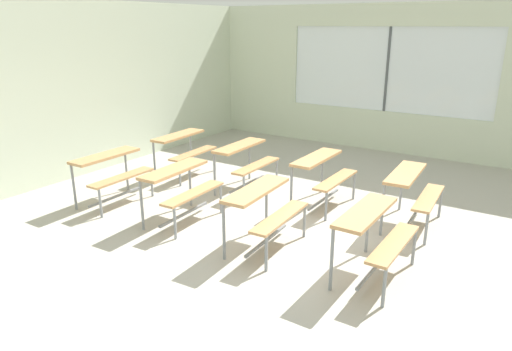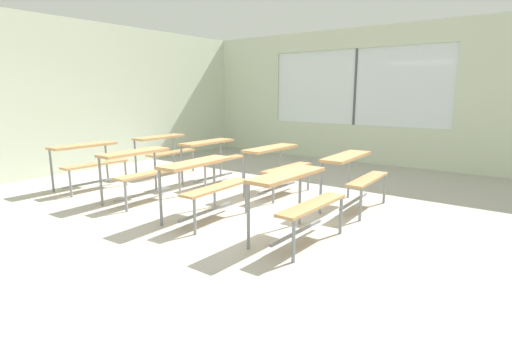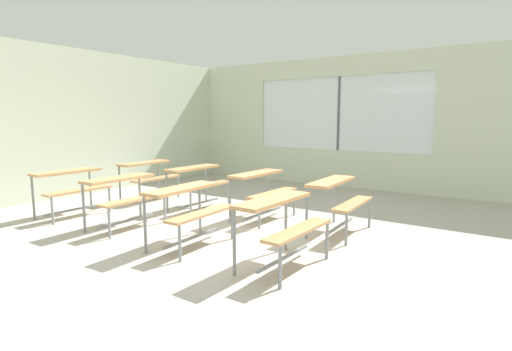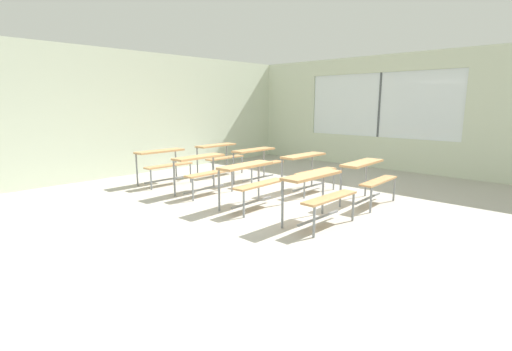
% 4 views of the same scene
% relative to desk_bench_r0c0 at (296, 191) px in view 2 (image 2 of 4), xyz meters
% --- Properties ---
extents(ground, '(10.00, 9.00, 0.05)m').
position_rel_desk_bench_r0c0_xyz_m(ground, '(0.23, 1.14, -0.59)').
color(ground, '#ADA89E').
extents(wall_back, '(10.00, 0.12, 3.00)m').
position_rel_desk_bench_r0c0_xyz_m(wall_back, '(0.23, 5.64, 0.94)').
color(wall_back, beige).
rests_on(wall_back, ground).
extents(wall_right, '(0.12, 9.00, 3.00)m').
position_rel_desk_bench_r0c0_xyz_m(wall_right, '(5.23, 1.01, 0.88)').
color(wall_right, beige).
rests_on(wall_right, ground).
extents(desk_bench_r0c0, '(1.11, 0.60, 0.74)m').
position_rel_desk_bench_r0c0_xyz_m(desk_bench_r0c0, '(0.00, 0.00, 0.00)').
color(desk_bench_r0c0, tan).
rests_on(desk_bench_r0c0, ground).
extents(desk_bench_r0c1, '(1.13, 0.64, 0.74)m').
position_rel_desk_bench_r0c0_xyz_m(desk_bench_r0c1, '(1.56, 0.02, 0.00)').
color(desk_bench_r0c1, tan).
rests_on(desk_bench_r0c1, ground).
extents(desk_bench_r1c0, '(1.13, 0.64, 0.74)m').
position_rel_desk_bench_r0c0_xyz_m(desk_bench_r1c0, '(-0.05, 1.33, 0.00)').
color(desk_bench_r1c0, tan).
rests_on(desk_bench_r1c0, ground).
extents(desk_bench_r1c1, '(1.11, 0.60, 0.74)m').
position_rel_desk_bench_r0c0_xyz_m(desk_bench_r1c1, '(1.59, 1.33, 0.00)').
color(desk_bench_r1c1, tan).
rests_on(desk_bench_r1c1, ground).
extents(desk_bench_r2c0, '(1.12, 0.63, 0.74)m').
position_rel_desk_bench_r0c0_xyz_m(desk_bench_r2c0, '(0.02, 2.71, 0.00)').
color(desk_bench_r2c0, tan).
rests_on(desk_bench_r2c0, ground).
extents(desk_bench_r2c1, '(1.11, 0.60, 0.74)m').
position_rel_desk_bench_r0c0_xyz_m(desk_bench_r2c1, '(1.56, 2.69, 0.00)').
color(desk_bench_r2c1, tan).
rests_on(desk_bench_r2c1, ground).
extents(desk_bench_r3c0, '(1.10, 0.60, 0.74)m').
position_rel_desk_bench_r0c0_xyz_m(desk_bench_r3c0, '(-0.02, 4.04, 0.00)').
color(desk_bench_r3c0, tan).
rests_on(desk_bench_r3c0, ground).
extents(desk_bench_r3c1, '(1.12, 0.63, 0.74)m').
position_rel_desk_bench_r0c0_xyz_m(desk_bench_r3c1, '(1.58, 4.02, 0.00)').
color(desk_bench_r3c1, tan).
rests_on(desk_bench_r3c1, ground).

